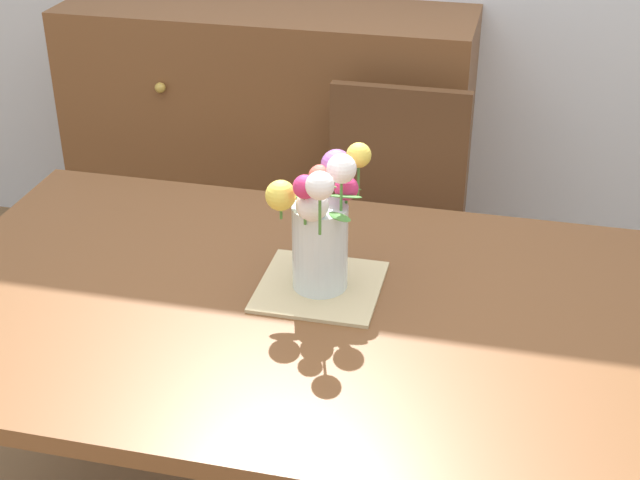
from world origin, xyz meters
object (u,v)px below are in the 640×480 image
dining_table (284,334)px  flower_vase (321,221)px  chair_far (390,219)px  dresser (270,147)px

dining_table → flower_vase: size_ratio=5.00×
chair_far → dining_table: bearing=83.3°
dining_table → flower_vase: 0.27m
dining_table → dresser: 1.40m
flower_vase → dining_table: bearing=-134.3°
chair_far → dresser: 0.71m
dining_table → chair_far: chair_far is taller
chair_far → flower_vase: flower_vase is taller
chair_far → dresser: size_ratio=0.64×
dresser → flower_vase: 1.41m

